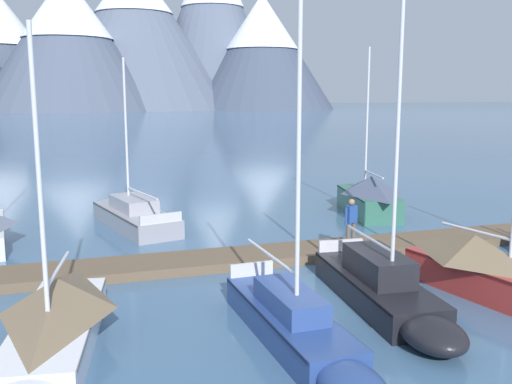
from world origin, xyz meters
The scene contains 13 objects.
ground_plane centered at (0.00, 0.00, 0.00)m, with size 700.00×700.00×0.00m, color #426689.
mountain_shoulder_ridge centered at (-9.93, 196.32, 24.29)m, with size 62.16×62.16×46.11m.
mountain_east_summit centered at (14.51, 216.45, 29.16)m, with size 80.03×80.03×56.60m.
mountain_rear_spur centered at (46.53, 221.51, 36.49)m, with size 58.98×58.98×69.96m.
mountain_north_horn centered at (61.45, 201.12, 23.06)m, with size 56.15×56.15×43.70m.
dock centered at (0.00, 4.00, 0.15)m, with size 21.67×2.37×0.30m.
sailboat_second_berth centered at (-6.77, -1.32, 0.70)m, with size 2.44×6.68×6.92m.
sailboat_mid_dock_port centered at (-4.21, 10.60, 0.50)m, with size 3.49×7.18×7.06m.
sailboat_mid_dock_starboard centered at (-1.65, -2.66, 0.49)m, with size 1.63×6.77×8.26m.
sailboat_far_berth centered at (1.32, -1.14, 0.54)m, with size 1.97×6.66×8.37m.
sailboat_outer_slip centered at (4.61, -1.18, 0.78)m, with size 2.72×5.90×8.59m.
sailboat_end_of_dock centered at (6.64, 9.95, 0.87)m, with size 2.84×6.18×7.69m.
person_on_dock centered at (2.77, 3.75, 1.26)m, with size 0.56×0.33×1.69m.
Camera 1 is at (-5.94, -13.65, 5.54)m, focal length 39.69 mm.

